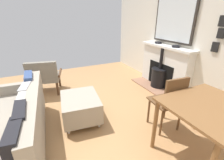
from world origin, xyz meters
TOP-DOWN VIEW (x-y plane):
  - ground_plane at (0.00, 0.00)m, footprint 5.22×5.22m
  - wall_left at (-2.61, 0.00)m, footprint 0.12×5.22m
  - fireplace at (-2.41, -0.24)m, footprint 0.58×1.45m
  - mirror_over_mantel at (-2.52, -0.24)m, footprint 0.04×1.07m
  - mantel_bowl_near at (-2.43, -0.53)m, footprint 0.16×0.16m
  - mantel_bowl_far at (-2.43, 0.01)m, footprint 0.16×0.16m
  - sofa at (0.64, 0.40)m, footprint 0.99×1.87m
  - ottoman at (-0.29, 0.20)m, footprint 0.66×0.78m
  - armchair_accent at (0.15, -1.05)m, footprint 0.78×0.70m
  - dining_table at (-1.39, 1.54)m, footprint 0.92×0.80m
  - dining_chair_near_fireplace at (-1.39, 1.00)m, footprint 0.43×0.43m

SIDE VIEW (x-z plane):
  - ground_plane at x=0.00m, z-range -0.01..0.00m
  - ottoman at x=-0.29m, z-range 0.04..0.46m
  - sofa at x=0.64m, z-range -0.05..0.73m
  - armchair_accent at x=0.15m, z-range 0.04..0.82m
  - fireplace at x=-2.41m, z-range -0.06..0.94m
  - dining_chair_near_fireplace at x=-1.39m, z-range 0.08..0.95m
  - dining_table at x=-1.39m, z-range 0.26..1.00m
  - mantel_bowl_near at x=-2.43m, z-range 1.00..1.04m
  - mantel_bowl_far at x=-2.43m, z-range 1.00..1.05m
  - wall_left at x=-2.61m, z-range 0.00..2.63m
  - mirror_over_mantel at x=-2.52m, z-range 1.06..2.03m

